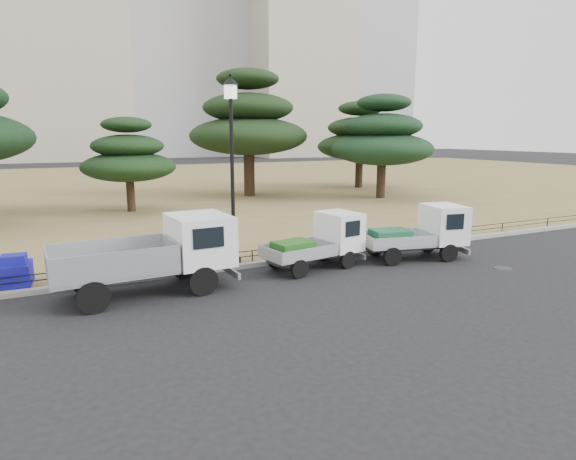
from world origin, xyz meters
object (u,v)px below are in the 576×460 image
tarp_pile (6,273)px  truck_kei_rear (421,232)px  street_lamp (232,140)px  truck_large (156,252)px  truck_kei_front (320,241)px

tarp_pile → truck_kei_rear: bearing=-9.3°
street_lamp → tarp_pile: 7.73m
truck_large → tarp_pile: 4.42m
truck_kei_front → street_lamp: street_lamp is taller
truck_large → tarp_pile: bearing=149.3°
truck_kei_rear → truck_large: bearing=-169.5°
truck_kei_front → street_lamp: size_ratio=0.59×
truck_kei_front → truck_kei_rear: truck_kei_rear is taller
truck_kei_front → tarp_pile: size_ratio=2.48×
truck_kei_rear → truck_kei_front: bearing=-175.8°
truck_large → truck_kei_rear: bearing=-4.6°
tarp_pile → truck_large: bearing=-27.2°
truck_kei_front → tarp_pile: (-9.36, 1.67, -0.38)m
street_lamp → tarp_pile: (-6.76, 0.38, -3.74)m
truck_kei_rear → tarp_pile: (-13.24, 2.18, -0.44)m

